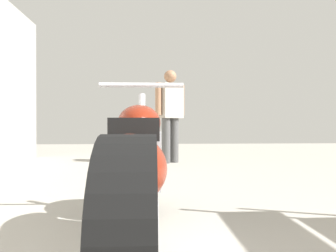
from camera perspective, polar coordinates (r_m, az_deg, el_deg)
ground_plane at (r=3.29m, az=3.06°, el=-11.50°), size 16.23×16.23×0.00m
motorcycle_maroon_cruiser at (r=1.81m, az=-5.28°, el=-7.83°), size 0.62×2.10×0.98m
mechanic_in_blue at (r=5.83m, az=0.38°, el=2.67°), size 0.57×0.48×1.61m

